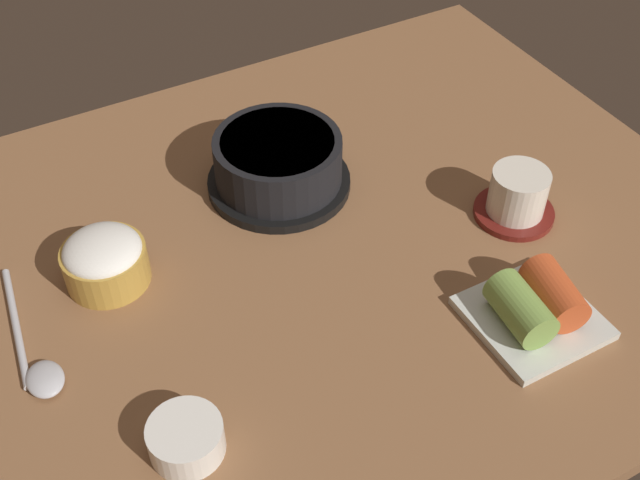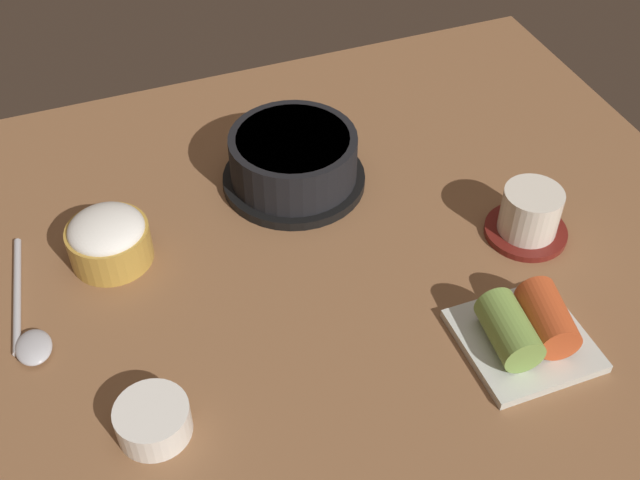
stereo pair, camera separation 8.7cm
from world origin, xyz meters
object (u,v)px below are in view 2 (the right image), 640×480
Objects in this scene: stone_pot at (293,160)px; tea_cup_with_saucer at (530,215)px; spoon at (28,329)px; rice_bowl at (108,238)px; side_bowl_near at (153,419)px; kimchi_plate at (526,330)px.

stone_pot reaches higher than tea_cup_with_saucer.
spoon is (-54.97, 5.34, -2.33)cm from tea_cup_with_saucer.
stone_pot reaches higher than rice_bowl.
spoon is at bearing 174.46° from tea_cup_with_saucer.
rice_bowl is 46.84cm from tea_cup_with_saucer.
rice_bowl is (-23.20, -5.05, -0.52)cm from stone_pot.
rice_bowl is 1.31× the size of side_bowl_near.
kimchi_plate is (-8.62, -13.81, -0.76)cm from tea_cup_with_saucer.
spoon is at bearing 157.56° from kimchi_plate.
stone_pot is at bearing 140.42° from tea_cup_with_saucer.
tea_cup_with_saucer is (45.01, -12.98, -0.08)cm from rice_bowl.
spoon is at bearing -142.51° from rice_bowl.
tea_cup_with_saucer reaches higher than rice_bowl.
tea_cup_with_saucer is at bearing -16.09° from rice_bowl.
stone_pot is 0.92× the size of spoon.
stone_pot is 1.92× the size of rice_bowl.
side_bowl_near is 18.60cm from spoon.
tea_cup_with_saucer is 0.77× the size of kimchi_plate.
kimchi_plate is (36.39, -26.79, -0.84)cm from rice_bowl.
spoon is (-9.97, -7.64, -2.41)cm from rice_bowl.
stone_pot reaches higher than spoon.
kimchi_plate is 1.79× the size of side_bowl_near.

